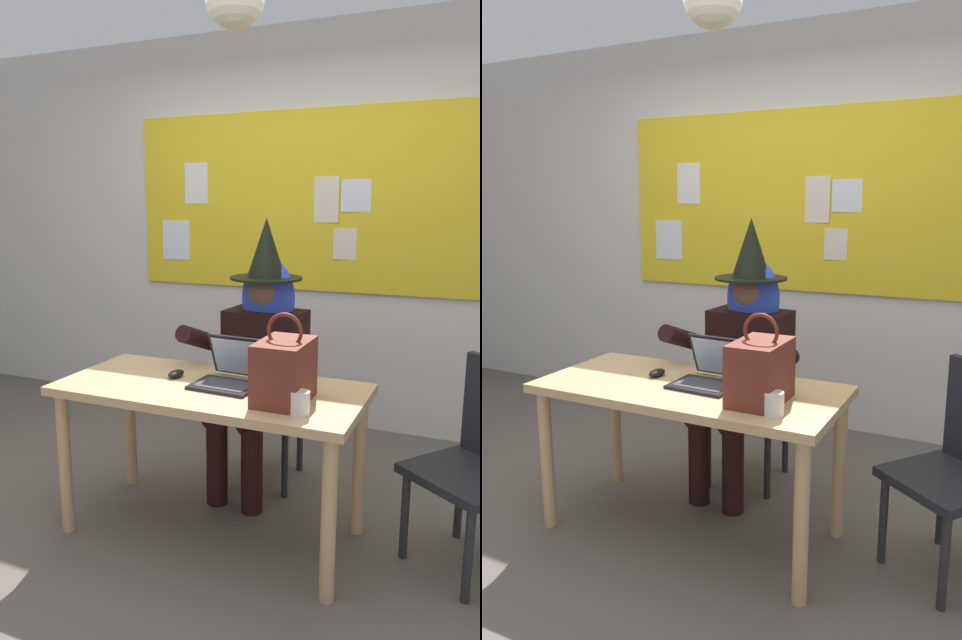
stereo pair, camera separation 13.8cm
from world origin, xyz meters
TOP-DOWN VIEW (x-y plane):
  - ground_plane at (0.00, 0.00)m, footprint 24.00×24.00m
  - wall_back_bulletin at (0.00, 1.71)m, footprint 6.69×1.82m
  - desk_main at (0.12, 0.08)m, footprint 1.39×0.66m
  - chair_at_desk at (0.14, 0.76)m, footprint 0.45×0.45m
  - person_costumed at (0.14, 0.64)m, footprint 0.62×0.67m
  - laptop at (0.19, 0.13)m, footprint 0.30×0.31m
  - computer_mouse at (-0.09, 0.13)m, footprint 0.07×0.11m
  - handbag at (0.50, 0.00)m, footprint 0.20×0.30m
  - coffee_mug at (0.60, -0.12)m, footprint 0.08×0.08m

SIDE VIEW (x-z plane):
  - ground_plane at x=0.00m, z-range 0.00..0.00m
  - chair_at_desk at x=0.14m, z-range 0.05..0.95m
  - desk_main at x=0.12m, z-range 0.27..0.99m
  - computer_mouse at x=-0.09m, z-range 0.72..0.76m
  - coffee_mug at x=0.60m, z-range 0.72..0.82m
  - laptop at x=0.19m, z-range 0.67..0.88m
  - person_costumed at x=0.14m, z-range 0.06..1.53m
  - handbag at x=0.50m, z-range 0.67..1.05m
  - wall_back_bulletin at x=0.00m, z-range 0.01..2.71m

